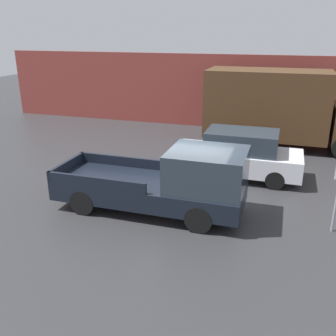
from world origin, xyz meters
TOP-DOWN VIEW (x-y plane):
  - ground_plane at (0.00, 0.00)m, footprint 60.00×60.00m
  - building_wall at (0.00, 10.18)m, footprint 28.00×0.15m
  - pickup_truck at (-0.36, -0.75)m, footprint 5.68×2.07m
  - car at (1.21, 2.82)m, footprint 4.65×1.89m
  - delivery_truck at (2.33, 7.40)m, footprint 7.22×2.59m

SIDE VIEW (x-z plane):
  - ground_plane at x=0.00m, z-range 0.00..0.00m
  - car at x=1.21m, z-range -0.01..1.75m
  - pickup_truck at x=-0.36m, z-range -0.07..1.97m
  - delivery_truck at x=2.33m, z-range 0.11..3.61m
  - building_wall at x=0.00m, z-range 0.00..3.99m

